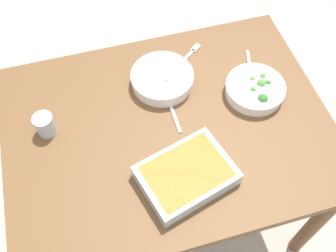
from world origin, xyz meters
TOP-DOWN VIEW (x-y plane):
  - ground_plane at (0.00, 0.00)m, footprint 6.00×6.00m
  - dining_table at (0.00, 0.00)m, footprint 1.20×0.90m
  - stew_bowl at (0.03, 0.20)m, footprint 0.25×0.25m
  - broccoli_bowl at (0.36, 0.05)m, footprint 0.23×0.23m
  - baking_dish at (0.00, -0.22)m, footprint 0.35×0.29m
  - drink_cup at (-0.43, 0.10)m, footprint 0.07×0.07m
  - spoon_by_stew at (0.03, 0.07)m, footprint 0.03×0.18m
  - spoon_by_broccoli at (0.39, 0.16)m, footprint 0.07×0.17m
  - fork_on_table at (0.18, 0.31)m, footprint 0.15×0.12m

SIDE VIEW (x-z plane):
  - ground_plane at x=0.00m, z-range 0.00..0.00m
  - dining_table at x=0.00m, z-range 0.28..1.02m
  - fork_on_table at x=0.18m, z-range 0.74..0.75m
  - spoon_by_stew at x=0.03m, z-range 0.74..0.75m
  - spoon_by_broccoli at x=0.39m, z-range 0.74..0.75m
  - broccoli_bowl at x=0.36m, z-range 0.74..0.80m
  - stew_bowl at x=0.03m, z-range 0.74..0.80m
  - baking_dish at x=0.00m, z-range 0.74..0.80m
  - drink_cup at x=-0.43m, z-range 0.74..0.82m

